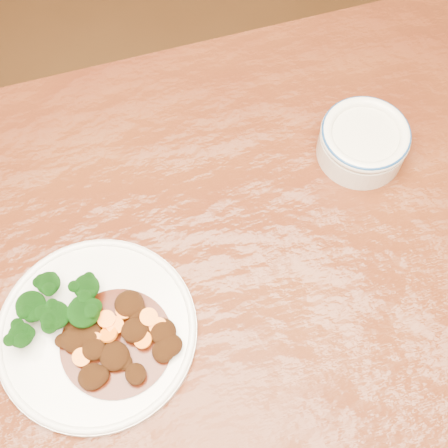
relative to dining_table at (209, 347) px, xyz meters
name	(u,v)px	position (x,y,z in m)	size (l,w,h in m)	color
ground	(215,425)	(0.00, 0.00, -0.67)	(4.00, 4.00, 0.00)	#442611
dining_table	(209,347)	(0.00, 0.00, 0.00)	(1.54, 0.96, 0.75)	#54250E
dinner_plate	(97,331)	(-0.13, 0.04, 0.09)	(0.25, 0.25, 0.02)	white
broccoli_florets	(57,308)	(-0.16, 0.07, 0.12)	(0.12, 0.09, 0.04)	#5F954D
mince_stew	(117,340)	(-0.11, 0.02, 0.10)	(0.14, 0.14, 0.03)	#431407
dip_bowl	(363,141)	(0.29, 0.17, 0.11)	(0.12, 0.12, 0.06)	silver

